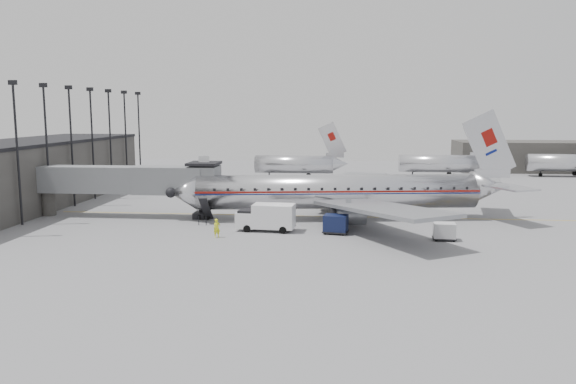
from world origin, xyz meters
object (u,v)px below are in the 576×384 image
object	(u,v)px
baggage_cart_navy	(336,224)
baggage_cart_white	(444,231)
ramp_worker	(217,228)
airliner	(344,192)
service_van	(266,217)

from	to	relation	value
baggage_cart_navy	baggage_cart_white	bearing A→B (deg)	-0.03
baggage_cart_navy	ramp_worker	size ratio (longest dim) A/B	1.48
airliner	baggage_cart_navy	bearing A→B (deg)	-103.58
service_van	baggage_cart_navy	size ratio (longest dim) A/B	2.24
airliner	ramp_worker	xyz separation A→B (m)	(-12.14, -10.62, -2.20)
airliner	baggage_cart_navy	distance (m)	8.15
airliner	ramp_worker	distance (m)	16.28
airliner	service_van	bearing A→B (deg)	-145.32
airliner	service_van	world-z (taller)	airliner
baggage_cart_white	baggage_cart_navy	bearing A→B (deg)	172.72
service_van	ramp_worker	size ratio (longest dim) A/B	3.32
service_van	ramp_worker	distance (m)	5.58
airliner	baggage_cart_white	world-z (taller)	airliner
service_van	baggage_cart_white	size ratio (longest dim) A/B	2.78
baggage_cart_navy	service_van	bearing A→B (deg)	-175.02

